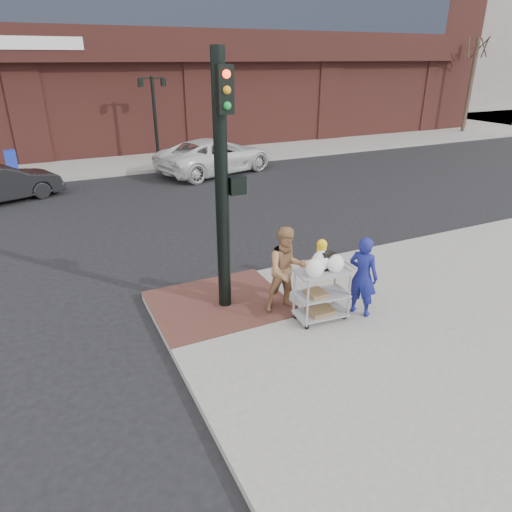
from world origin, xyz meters
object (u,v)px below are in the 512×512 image
utility_cart (322,290)px  fire_hydrant (321,258)px  sedan_dark (0,184)px  woman_blue (363,276)px  pedestrian_tan (287,270)px  traffic_signal_pole (223,180)px  minivan_white (216,156)px  lamp_post (154,110)px

utility_cart → fire_hydrant: 1.93m
sedan_dark → utility_cart: bearing=-173.9°
woman_blue → sedan_dark: 14.26m
pedestrian_tan → traffic_signal_pole: bearing=154.4°
minivan_white → traffic_signal_pole: bearing=143.3°
lamp_post → traffic_signal_pole: traffic_signal_pole is taller
pedestrian_tan → sedan_dark: bearing=123.6°
traffic_signal_pole → sedan_dark: (-4.50, 11.03, -2.14)m
sedan_dark → fire_hydrant: 12.84m
traffic_signal_pole → minivan_white: 12.95m
traffic_signal_pole → utility_cart: 2.85m
woman_blue → fire_hydrant: woman_blue is taller
lamp_post → minivan_white: 4.17m
pedestrian_tan → minivan_white: (3.35, 12.71, -0.26)m
woman_blue → pedestrian_tan: pedestrian_tan is taller
lamp_post → fire_hydrant: lamp_post is taller
woman_blue → traffic_signal_pole: bearing=29.2°
lamp_post → fire_hydrant: 15.08m
lamp_post → pedestrian_tan: (-1.44, -15.93, -1.57)m
lamp_post → minivan_white: lamp_post is taller
lamp_post → sedan_dark: (-6.98, -4.20, -1.92)m
sedan_dark → minivan_white: size_ratio=0.75×
traffic_signal_pole → minivan_white: (4.39, 12.01, -2.05)m
pedestrian_tan → fire_hydrant: bearing=41.9°
traffic_signal_pole → pedestrian_tan: size_ratio=2.79×
lamp_post → traffic_signal_pole: 15.43m
traffic_signal_pole → minivan_white: traffic_signal_pole is taller
sedan_dark → pedestrian_tan: bearing=-174.4°
lamp_post → woman_blue: lamp_post is taller
sedan_dark → utility_cart: utility_cart is taller
traffic_signal_pole → utility_cart: traffic_signal_pole is taller
traffic_signal_pole → pedestrian_tan: 2.18m
traffic_signal_pole → pedestrian_tan: (1.04, -0.70, -1.78)m
pedestrian_tan → sedan_dark: size_ratio=0.43×
lamp_post → minivan_white: size_ratio=0.71×
lamp_post → utility_cart: 16.70m
utility_cart → fire_hydrant: (1.05, 1.62, -0.16)m
lamp_post → minivan_white: (1.91, -3.22, -1.83)m
traffic_signal_pole → utility_cart: bearing=-42.3°
minivan_white → fire_hydrant: (-1.87, -11.73, -0.15)m
woman_blue → fire_hydrant: bearing=-34.5°
sedan_dark → minivan_white: bearing=-103.4°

